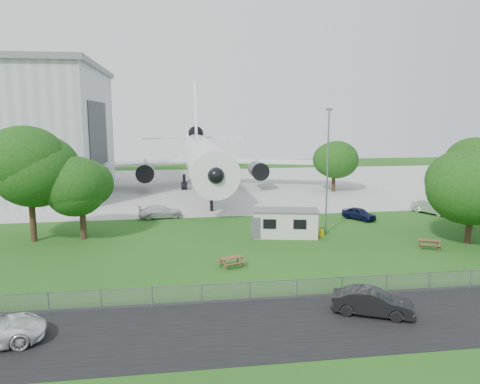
{
  "coord_description": "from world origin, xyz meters",
  "views": [
    {
      "loc": [
        -6.64,
        -36.83,
        11.62
      ],
      "look_at": [
        -0.05,
        8.0,
        4.0
      ],
      "focal_mm": 35.0,
      "sensor_mm": 36.0,
      "label": 1
    }
  ],
  "objects": [
    {
      "name": "lamp_mast",
      "position": [
        8.2,
        6.2,
        6.0
      ],
      "size": [
        0.16,
        0.16,
        12.0
      ],
      "primitive_type": "cylinder",
      "color": "slate",
      "rests_on": "ground"
    },
    {
      "name": "tree_west_big",
      "position": [
        -19.36,
        7.25,
        6.87
      ],
      "size": [
        8.45,
        8.45,
        11.11
      ],
      "color": "#382619",
      "rests_on": "ground"
    },
    {
      "name": "picnic_west",
      "position": [
        -2.27,
        -2.66,
        0.0
      ],
      "size": [
        2.23,
        2.06,
        0.76
      ],
      "primitive_type": null,
      "rotation": [
        0.0,
        0.0,
        0.38
      ],
      "color": "brown",
      "rests_on": "ground"
    },
    {
      "name": "car_apron_van",
      "position": [
        -8.03,
        15.34,
        0.71
      ],
      "size": [
        5.11,
        2.62,
        1.42
      ],
      "primitive_type": "imported",
      "rotation": [
        0.0,
        0.0,
        1.7
      ],
      "color": "silver",
      "rests_on": "ground"
    },
    {
      "name": "tree_far_apron",
      "position": [
        17.39,
        29.91,
        4.28
      ],
      "size": [
        6.82,
        6.82,
        7.7
      ],
      "color": "#382619",
      "rests_on": "ground"
    },
    {
      "name": "ground",
      "position": [
        0.0,
        0.0,
        0.0
      ],
      "size": [
        160.0,
        160.0,
        0.0
      ],
      "primitive_type": "plane",
      "color": "#296119"
    },
    {
      "name": "car_ne_hatch",
      "position": [
        13.78,
        11.34,
        0.66
      ],
      "size": [
        3.41,
        4.12,
        1.33
      ],
      "primitive_type": "imported",
      "rotation": [
        0.0,
        0.0,
        0.57
      ],
      "color": "black",
      "rests_on": "ground"
    },
    {
      "name": "asphalt_strip",
      "position": [
        0.0,
        -13.0,
        0.01
      ],
      "size": [
        120.0,
        8.0,
        0.02
      ],
      "primitive_type": "cube",
      "color": "black",
      "rests_on": "ground"
    },
    {
      "name": "fence",
      "position": [
        0.0,
        -9.5,
        0.0
      ],
      "size": [
        58.0,
        0.04,
        1.3
      ],
      "primitive_type": "cube",
      "color": "gray",
      "rests_on": "ground"
    },
    {
      "name": "picnic_east",
      "position": [
        15.43,
        -0.21,
        0.0
      ],
      "size": [
        2.25,
        2.09,
        0.76
      ],
      "primitive_type": null,
      "rotation": [
        0.0,
        0.0,
        -0.41
      ],
      "color": "brown",
      "rests_on": "ground"
    },
    {
      "name": "tree_west_small",
      "position": [
        -14.97,
        7.43,
        4.96
      ],
      "size": [
        6.78,
        6.78,
        8.36
      ],
      "color": "#382619",
      "rests_on": "ground"
    },
    {
      "name": "airliner",
      "position": [
        -2.0,
        35.86,
        5.27
      ],
      "size": [
        46.36,
        47.73,
        17.69
      ],
      "color": "white",
      "rests_on": "ground"
    },
    {
      "name": "car_ne_sedan",
      "position": [
        23.45,
        12.96,
        0.78
      ],
      "size": [
        3.59,
        5.0,
        1.57
      ],
      "primitive_type": "imported",
      "rotation": [
        0.0,
        0.0,
        0.46
      ],
      "color": "#AFB1B6",
      "rests_on": "ground"
    },
    {
      "name": "tree_east_back",
      "position": [
        23.62,
        6.09,
        6.23
      ],
      "size": [
        7.39,
        7.39,
        9.94
      ],
      "color": "#382619",
      "rests_on": "ground"
    },
    {
      "name": "site_cabin",
      "position": [
        3.96,
        5.54,
        1.31
      ],
      "size": [
        6.95,
        3.86,
        2.62
      ],
      "color": "beige",
      "rests_on": "ground"
    },
    {
      "name": "tree_east_front",
      "position": [
        19.77,
        0.8,
        5.1
      ],
      "size": [
        7.6,
        7.6,
        8.9
      ],
      "color": "#382619",
      "rests_on": "ground"
    },
    {
      "name": "concrete_apron",
      "position": [
        0.0,
        38.0,
        0.01
      ],
      "size": [
        120.0,
        46.0,
        0.03
      ],
      "primitive_type": "cube",
      "color": "#B7B7B2",
      "rests_on": "ground"
    },
    {
      "name": "car_centre_sedan",
      "position": [
        4.74,
        -12.47,
        0.77
      ],
      "size": [
        4.9,
        3.43,
        1.53
      ],
      "primitive_type": "imported",
      "rotation": [
        0.0,
        0.0,
        1.14
      ],
      "color": "black",
      "rests_on": "ground"
    }
  ]
}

